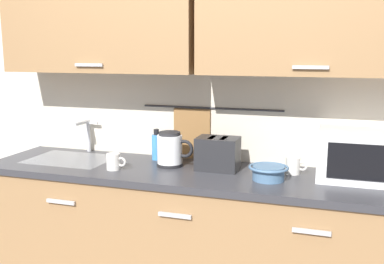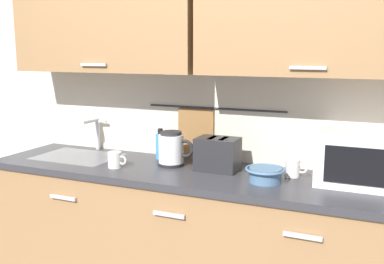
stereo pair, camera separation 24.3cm
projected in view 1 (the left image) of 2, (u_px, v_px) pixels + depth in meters
The scene contains 10 objects.
counter_unit at pixel (191, 242), 2.64m from camera, with size 2.53×0.64×0.90m.
back_wall_assembly at pixel (205, 61), 2.66m from camera, with size 3.70×0.41×2.50m.
sink_faucet at pixel (87, 131), 2.99m from camera, with size 0.09×0.17×0.22m.
microwave at pixel (363, 155), 2.36m from camera, with size 0.46×0.35×0.27m.
electric_kettle at pixel (170, 149), 2.64m from camera, with size 0.23×0.16×0.21m.
dish_soap_bottle at pixel (157, 146), 2.80m from camera, with size 0.06×0.06×0.20m.
mug_near_sink at pixel (114, 162), 2.57m from camera, with size 0.12×0.08×0.09m.
mixing_bowl at pixel (268, 172), 2.36m from camera, with size 0.21×0.21×0.08m.
toaster at pixel (218, 153), 2.56m from camera, with size 0.26×0.17×0.19m.
mug_by_kettle at pixel (293, 166), 2.48m from camera, with size 0.12×0.08×0.09m.
Camera 1 is at (0.75, -2.06, 1.58)m, focal length 41.40 mm.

